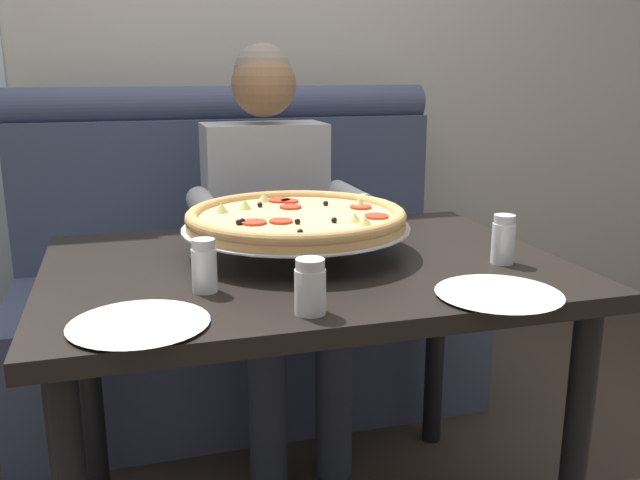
{
  "coord_description": "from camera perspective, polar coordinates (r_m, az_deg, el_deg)",
  "views": [
    {
      "loc": [
        -0.4,
        -1.48,
        1.19
      ],
      "look_at": [
        0.02,
        -0.04,
        0.81
      ],
      "focal_mm": 37.99,
      "sensor_mm": 36.0,
      "label": 1
    }
  ],
  "objects": [
    {
      "name": "plate_near_left",
      "position": [
        1.4,
        14.83,
        -4.16
      ],
      "size": [
        0.25,
        0.25,
        0.02
      ],
      "color": "white",
      "rests_on": "dining_table"
    },
    {
      "name": "pizza",
      "position": [
        1.65,
        -1.93,
        1.82
      ],
      "size": [
        0.56,
        0.56,
        0.12
      ],
      "color": "silver",
      "rests_on": "dining_table"
    },
    {
      "name": "dining_table",
      "position": [
        1.62,
        -1.24,
        -5.09
      ],
      "size": [
        1.19,
        0.85,
        0.75
      ],
      "color": "black",
      "rests_on": "ground_plane"
    },
    {
      "name": "shaker_oregano",
      "position": [
        1.39,
        -9.71,
        -2.45
      ],
      "size": [
        0.05,
        0.05,
        0.11
      ],
      "color": "white",
      "rests_on": "dining_table"
    },
    {
      "name": "shaker_pepper_flakes",
      "position": [
        1.25,
        -0.83,
        -4.28
      ],
      "size": [
        0.06,
        0.06,
        0.1
      ],
      "color": "white",
      "rests_on": "dining_table"
    },
    {
      "name": "diner_main",
      "position": [
        2.21,
        -4.08,
        1.55
      ],
      "size": [
        0.54,
        0.64,
        1.27
      ],
      "color": "#2D3342",
      "rests_on": "ground_plane"
    },
    {
      "name": "shaker_parmesan",
      "position": [
        1.62,
        15.17,
        -0.23
      ],
      "size": [
        0.05,
        0.05,
        0.11
      ],
      "color": "white",
      "rests_on": "dining_table"
    },
    {
      "name": "booth_bench",
      "position": [
        2.53,
        -6.5,
        -4.17
      ],
      "size": [
        1.6,
        0.78,
        1.13
      ],
      "color": "#424C6B",
      "rests_on": "ground_plane"
    },
    {
      "name": "plate_near_right",
      "position": [
        1.24,
        -15.02,
        -6.56
      ],
      "size": [
        0.25,
        0.25,
        0.02
      ],
      "color": "white",
      "rests_on": "dining_table"
    },
    {
      "name": "back_wall_with_window",
      "position": [
        2.98,
        -9.09,
        18.04
      ],
      "size": [
        6.0,
        0.12,
        2.8
      ],
      "primitive_type": "cube",
      "color": "beige",
      "rests_on": "ground_plane"
    }
  ]
}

